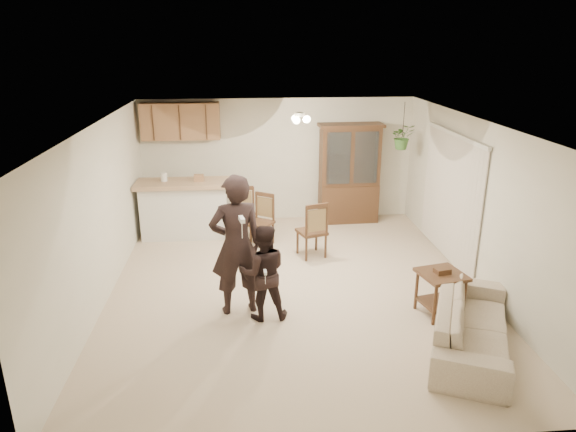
{
  "coord_description": "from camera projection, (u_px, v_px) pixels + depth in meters",
  "views": [
    {
      "loc": [
        -0.72,
        -7.02,
        3.6
      ],
      "look_at": [
        -0.06,
        0.4,
        1.02
      ],
      "focal_mm": 32.0,
      "sensor_mm": 36.0,
      "label": 1
    }
  ],
  "objects": [
    {
      "name": "wall_back",
      "position": [
        278.0,
        160.0,
        10.5
      ],
      "size": [
        5.5,
        0.02,
        2.5
      ],
      "primitive_type": "cube",
      "color": "silver",
      "rests_on": "ground"
    },
    {
      "name": "ceiling_fixture",
      "position": [
        299.0,
        118.0,
        8.21
      ],
      "size": [
        0.36,
        0.36,
        0.2
      ],
      "primitive_type": null,
      "color": "#F6E6B8",
      "rests_on": "ceiling"
    },
    {
      "name": "wall_front",
      "position": [
        333.0,
        329.0,
        4.38
      ],
      "size": [
        5.5,
        0.02,
        2.5
      ],
      "primitive_type": "cube",
      "color": "silver",
      "rests_on": "ground"
    },
    {
      "name": "ceiling",
      "position": [
        295.0,
        124.0,
        7.03
      ],
      "size": [
        5.5,
        6.5,
        0.02
      ],
      "primitive_type": "cube",
      "color": "silver",
      "rests_on": "wall_back"
    },
    {
      "name": "bar_top",
      "position": [
        183.0,
        183.0,
        9.56
      ],
      "size": [
        1.75,
        0.7,
        0.08
      ],
      "primitive_type": "cube",
      "color": "tan",
      "rests_on": "breakfast_bar"
    },
    {
      "name": "chair_hutch_left",
      "position": [
        260.0,
        231.0,
        9.39
      ],
      "size": [
        0.59,
        0.59,
        0.95
      ],
      "rotation": [
        0.0,
        0.0,
        -0.59
      ],
      "color": "#342312",
      "rests_on": "floor"
    },
    {
      "name": "wall_right",
      "position": [
        477.0,
        205.0,
        7.67
      ],
      "size": [
        0.02,
        6.5,
        2.5
      ],
      "primitive_type": "cube",
      "color": "silver",
      "rests_on": "ground"
    },
    {
      "name": "child",
      "position": [
        263.0,
        272.0,
        6.8
      ],
      "size": [
        0.68,
        0.54,
        1.35
      ],
      "primitive_type": "imported",
      "rotation": [
        0.0,
        0.0,
        3.18
      ],
      "color": "black",
      "rests_on": "floor"
    },
    {
      "name": "upper_cabinets",
      "position": [
        181.0,
        121.0,
        9.89
      ],
      "size": [
        1.5,
        0.34,
        0.7
      ],
      "primitive_type": "cube",
      "color": "brown",
      "rests_on": "wall_back"
    },
    {
      "name": "controller_child",
      "position": [
        265.0,
        272.0,
        6.46
      ],
      "size": [
        0.04,
        0.12,
        0.04
      ],
      "primitive_type": "cube",
      "rotation": [
        0.0,
        0.0,
        3.18
      ],
      "color": "white",
      "rests_on": "child"
    },
    {
      "name": "vertical_blinds",
      "position": [
        450.0,
        197.0,
        8.57
      ],
      "size": [
        0.06,
        2.3,
        2.1
      ],
      "primitive_type": null,
      "color": "beige",
      "rests_on": "wall_right"
    },
    {
      "name": "adult",
      "position": [
        237.0,
        251.0,
        6.9
      ],
      "size": [
        0.72,
        0.55,
        1.8
      ],
      "primitive_type": "imported",
      "rotation": [
        0.0,
        0.0,
        3.33
      ],
      "color": "black",
      "rests_on": "floor"
    },
    {
      "name": "china_hutch",
      "position": [
        349.0,
        174.0,
        10.43
      ],
      "size": [
        1.29,
        0.52,
        2.02
      ],
      "rotation": [
        0.0,
        0.0,
        0.03
      ],
      "color": "#342312",
      "rests_on": "floor"
    },
    {
      "name": "floor",
      "position": [
        294.0,
        287.0,
        7.85
      ],
      "size": [
        6.5,
        6.5,
        0.0
      ],
      "primitive_type": "plane",
      "color": "beige",
      "rests_on": "ground"
    },
    {
      "name": "chair_bar",
      "position": [
        242.0,
        225.0,
        9.68
      ],
      "size": [
        0.51,
        0.51,
        0.99
      ],
      "rotation": [
        0.0,
        0.0,
        -0.17
      ],
      "color": "#342312",
      "rests_on": "floor"
    },
    {
      "name": "plant_cord",
      "position": [
        404.0,
        119.0,
        9.59
      ],
      "size": [
        0.01,
        0.01,
        0.65
      ],
      "primitive_type": "cylinder",
      "color": "black",
      "rests_on": "ceiling"
    },
    {
      "name": "hanging_plant",
      "position": [
        402.0,
        137.0,
        9.7
      ],
      "size": [
        0.43,
        0.37,
        0.48
      ],
      "primitive_type": "imported",
      "color": "#345F26",
      "rests_on": "ceiling"
    },
    {
      "name": "sofa",
      "position": [
        473.0,
        320.0,
        6.22
      ],
      "size": [
        1.44,
        2.01,
        0.73
      ],
      "primitive_type": "imported",
      "rotation": [
        0.0,
        0.0,
        1.15
      ],
      "color": "beige",
      "rests_on": "floor"
    },
    {
      "name": "wall_left",
      "position": [
        100.0,
        216.0,
        7.21
      ],
      "size": [
        0.02,
        6.5,
        2.5
      ],
      "primitive_type": "cube",
      "color": "silver",
      "rests_on": "ground"
    },
    {
      "name": "chair_hutch_right",
      "position": [
        311.0,
        240.0,
        8.92
      ],
      "size": [
        0.56,
        0.56,
        1.0
      ],
      "rotation": [
        0.0,
        0.0,
        3.45
      ],
      "color": "#342312",
      "rests_on": "floor"
    },
    {
      "name": "breakfast_bar",
      "position": [
        185.0,
        211.0,
        9.74
      ],
      "size": [
        1.6,
        0.55,
        1.0
      ],
      "primitive_type": "cube",
      "color": "silver",
      "rests_on": "floor"
    },
    {
      "name": "side_table",
      "position": [
        440.0,
        293.0,
        6.99
      ],
      "size": [
        0.67,
        0.67,
        0.69
      ],
      "rotation": [
        0.0,
        0.0,
        0.22
      ],
      "color": "#342312",
      "rests_on": "floor"
    },
    {
      "name": "controller_adult",
      "position": [
        242.0,
        219.0,
        6.28
      ],
      "size": [
        0.08,
        0.18,
        0.05
      ],
      "primitive_type": "cube",
      "rotation": [
        0.0,
        0.0,
        3.33
      ],
      "color": "white",
      "rests_on": "adult"
    }
  ]
}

